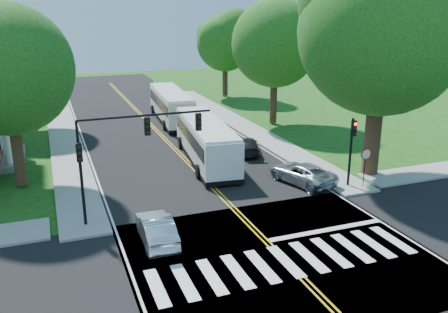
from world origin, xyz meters
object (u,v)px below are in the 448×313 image
bus_lead (206,140)px  signal_ne (352,143)px  dark_sedan (248,146)px  signal_nw (126,143)px  bus_follow (171,105)px  hatchback (156,229)px  suv (302,173)px

bus_lead → signal_ne: bearing=135.1°
signal_ne → dark_sedan: 10.05m
signal_nw → bus_follow: bearing=69.9°
bus_follow → dark_sedan: (2.80, -13.13, -1.02)m
bus_lead → signal_nw: bearing=56.2°
hatchback → suv: (10.87, 4.77, -0.03)m
suv → signal_ne: bearing=126.1°
bus_lead → suv: bus_lead is taller
suv → bus_follow: bearing=-97.4°
bus_lead → suv: bearing=129.8°
bus_lead → hatchback: 13.21m
bus_follow → dark_sedan: size_ratio=2.87×
bus_lead → bus_follow: size_ratio=0.99×
signal_ne → dark_sedan: bearing=108.2°
bus_follow → suv: bearing=103.8°
signal_nw → hatchback: (0.77, -2.94, -3.67)m
signal_ne → suv: bearing=143.0°
suv → signal_nw: bearing=-8.0°
dark_sedan → suv: bearing=112.0°
signal_ne → bus_lead: (-6.82, 8.53, -1.34)m
bus_lead → bus_follow: 13.91m
bus_lead → hatchback: (-6.46, -11.49, -0.92)m
signal_ne → signal_nw: bearing=-180.0°
signal_ne → suv: 3.78m
suv → dark_sedan: (-0.65, 7.46, -0.06)m
bus_follow → signal_ne: bearing=109.0°
bus_lead → hatchback: size_ratio=2.84×
signal_ne → hatchback: bearing=-167.5°
hatchback → dark_sedan: 15.95m
signal_ne → dark_sedan: signal_ne is taller
signal_nw → dark_sedan: size_ratio=1.69×
bus_lead → hatchback: bearing=67.1°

